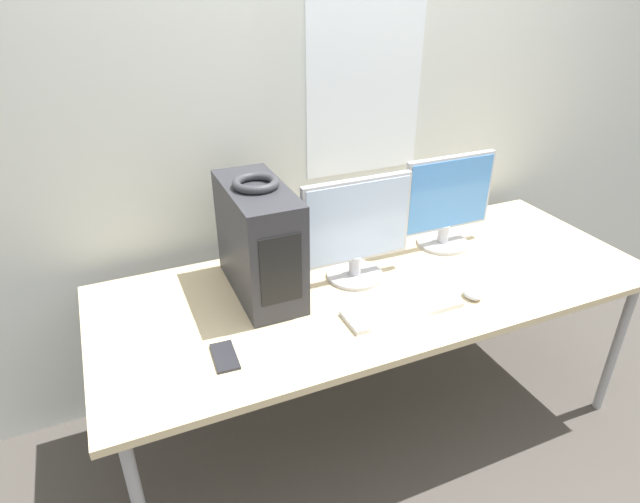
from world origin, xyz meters
The scene contains 11 objects.
ground_plane centered at (0.00, 0.00, 0.00)m, with size 14.00×14.00×0.00m, color #47423D.
wall_back centered at (0.00, 1.00, 1.35)m, with size 8.00×0.07×2.70m.
desk centered at (0.00, 0.44, 0.70)m, with size 2.19×0.87×0.74m.
pc_tower centered at (-0.44, 0.57, 0.95)m, with size 0.21×0.48×0.42m.
headphones centered at (-0.44, 0.57, 1.18)m, with size 0.17×0.17×0.03m.
monitor_main centered at (-0.07, 0.51, 0.95)m, with size 0.45×0.22×0.42m.
monitor_right_near centered at (0.41, 0.61, 0.94)m, with size 0.43×0.22×0.41m.
keyboard centered at (-0.02, 0.23, 0.75)m, with size 0.44×0.14×0.02m.
mouse centered at (0.26, 0.20, 0.76)m, with size 0.06×0.08×0.03m.
cell_phone centered at (-0.68, 0.23, 0.75)m, with size 0.08×0.15×0.01m.
paper_sheet_left centered at (-0.05, 0.18, 0.74)m, with size 0.33×0.36×0.00m.
Camera 1 is at (-0.94, -1.12, 1.85)m, focal length 30.00 mm.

